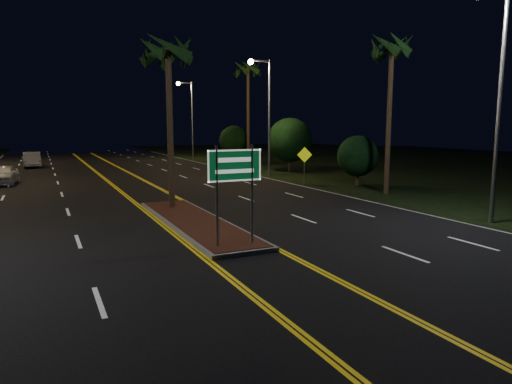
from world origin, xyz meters
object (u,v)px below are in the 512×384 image
car_near (3,173)px  car_far (32,158)px  streetlight_right_mid (265,104)px  warning_sign (305,160)px  streetlight_right_near (495,81)px  highway_sign (235,175)px  palm_median (168,51)px  palm_right_far (248,70)px  shrub_mid (290,140)px  shrub_far (234,141)px  median_island (195,222)px  streetlight_right_far (189,111)px  palm_right_near (392,48)px  shrub_near (358,156)px

car_near → car_far: car_far is taller
streetlight_right_mid → warning_sign: streetlight_right_mid is taller
streetlight_right_near → streetlight_right_mid: same height
highway_sign → palm_median: palm_median is taller
streetlight_right_near → car_near: streetlight_right_near is taller
highway_sign → palm_right_far: bearing=64.8°
shrub_mid → palm_right_far: bearing=101.3°
palm_median → palm_right_far: bearing=56.7°
shrub_far → car_far: size_ratio=0.79×
shrub_far → car_near: bearing=-152.0°
shrub_far → car_near: size_ratio=0.85×
median_island → shrub_far: shrub_far is taller
median_island → shrub_mid: bearing=50.5°
palm_right_far → streetlight_right_far: bearing=100.3°
streetlight_right_mid → palm_right_far: 9.00m
palm_right_near → palm_right_far: (0.30, 20.00, 0.93)m
streetlight_right_near → highway_sign: bearing=175.7°
streetlight_right_mid → shrub_far: (3.19, 14.00, -3.32)m
streetlight_right_near → streetlight_right_mid: bearing=90.0°
palm_median → car_near: palm_median is taller
streetlight_right_far → palm_right_far: size_ratio=0.87×
palm_right_near → palm_right_far: 20.02m
palm_right_near → shrub_near: (1.00, 4.00, -6.27)m
shrub_near → highway_sign: bearing=-140.3°
palm_right_far → car_far: bearing=156.2°
streetlight_right_far → palm_right_near: (1.89, -32.00, 2.56)m
median_island → streetlight_right_far: streetlight_right_far is taller
median_island → palm_median: (0.00, 3.50, 7.19)m
highway_sign → shrub_mid: 25.41m
median_island → shrub_mid: shrub_mid is taller
shrub_mid → car_near: shrub_mid is taller
streetlight_right_mid → car_near: (-18.42, 2.53, -4.88)m
streetlight_right_far → palm_right_far: 12.69m
shrub_mid → car_far: size_ratio=0.92×
car_near → streetlight_right_near: bearing=-44.0°
car_near → car_far: bearing=90.2°
car_near → shrub_far: bearing=34.7°
streetlight_right_mid → palm_right_far: size_ratio=0.87×
streetlight_right_near → streetlight_right_mid: 20.00m
palm_right_far → car_near: 22.91m
highway_sign → shrub_far: (13.80, 33.20, -0.07)m
median_island → streetlight_right_mid: 19.20m
car_far → warning_sign: 27.91m
shrub_near → streetlight_right_mid: bearing=109.8°
palm_right_near → shrub_far: bearing=87.1°
palm_right_far → palm_median: bearing=-123.3°
median_island → car_near: 19.20m
streetlight_right_far → shrub_near: streetlight_right_far is taller
median_island → streetlight_right_near: (10.61, -5.00, 5.57)m
palm_median → highway_sign: bearing=-90.0°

